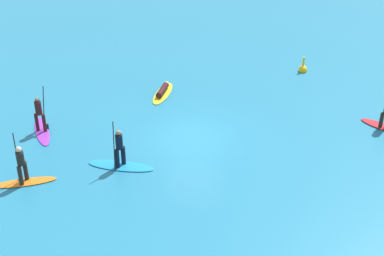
{
  "coord_description": "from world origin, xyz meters",
  "views": [
    {
      "loc": [
        5.79,
        -21.54,
        13.39
      ],
      "look_at": [
        0.0,
        0.0,
        0.5
      ],
      "focal_mm": 51.02,
      "sensor_mm": 36.0,
      "label": 1
    }
  ],
  "objects": [
    {
      "name": "surfer_on_orange_board",
      "position": [
        -5.79,
        -5.42,
        0.54
      ],
      "size": [
        2.56,
        1.74,
        2.27
      ],
      "rotation": [
        0.0,
        0.0,
        3.64
      ],
      "color": "orange",
      "rests_on": "ground_plane"
    },
    {
      "name": "surfer_on_yellow_board",
      "position": [
        -2.76,
        4.07,
        0.15
      ],
      "size": [
        0.81,
        2.78,
        0.41
      ],
      "rotation": [
        0.0,
        0.0,
        1.59
      ],
      "color": "yellow",
      "rests_on": "ground_plane"
    },
    {
      "name": "ground_plane",
      "position": [
        0.0,
        0.0,
        0.0
      ],
      "size": [
        120.0,
        120.0,
        0.0
      ],
      "primitive_type": "plane",
      "color": "teal",
      "rests_on": "ground"
    },
    {
      "name": "surfer_on_purple_board",
      "position": [
        -7.16,
        -1.4,
        0.52
      ],
      "size": [
        2.22,
        2.72,
        2.36
      ],
      "rotation": [
        0.0,
        0.0,
        2.2
      ],
      "color": "purple",
      "rests_on": "ground_plane"
    },
    {
      "name": "surfer_on_blue_board",
      "position": [
        -2.36,
        -3.23,
        0.46
      ],
      "size": [
        3.01,
        1.0,
        2.35
      ],
      "rotation": [
        0.0,
        0.0,
        3.22
      ],
      "color": "#1E8CD1",
      "rests_on": "ground_plane"
    },
    {
      "name": "marker_buoy",
      "position": [
        4.42,
        9.09,
        0.16
      ],
      "size": [
        0.52,
        0.52,
        1.04
      ],
      "color": "yellow",
      "rests_on": "ground_plane"
    }
  ]
}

